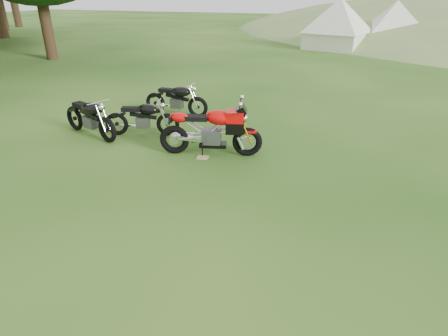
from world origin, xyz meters
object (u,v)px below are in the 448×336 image
at_px(vintage_moto_c, 89,116).
at_px(vintage_moto_d, 176,99).
at_px(vintage_moto_b, 142,117).
at_px(sport_motorcycle, 210,127).
at_px(plywood_board, 202,157).
at_px(tent_left, 338,25).
at_px(tent_mid, 394,25).

xyz_separation_m(vintage_moto_c, vintage_moto_d, (1.20, 2.30, -0.02)).
height_order(vintage_moto_b, vintage_moto_d, vintage_moto_d).
distance_m(vintage_moto_c, vintage_moto_d, 2.60).
height_order(sport_motorcycle, vintage_moto_d, sport_motorcycle).
xyz_separation_m(plywood_board, vintage_moto_c, (-3.14, 0.28, 0.51)).
height_order(tent_left, tent_mid, tent_left).
bearing_deg(plywood_board, sport_motorcycle, 68.88).
xyz_separation_m(sport_motorcycle, tent_left, (0.93, 18.46, 0.77)).
bearing_deg(plywood_board, vintage_moto_b, 158.27).
height_order(vintage_moto_c, tent_left, tent_left).
bearing_deg(vintage_moto_c, vintage_moto_d, 81.09).
height_order(plywood_board, vintage_moto_d, vintage_moto_d).
xyz_separation_m(tent_left, tent_mid, (3.29, 2.29, -0.05)).
bearing_deg(vintage_moto_d, tent_mid, 70.14).
bearing_deg(sport_motorcycle, vintage_moto_c, 163.68).
height_order(sport_motorcycle, vintage_moto_b, sport_motorcycle).
xyz_separation_m(sport_motorcycle, vintage_moto_c, (-3.24, 0.03, -0.13)).
distance_m(plywood_board, vintage_moto_c, 3.20).
xyz_separation_m(vintage_moto_b, vintage_moto_d, (0.02, 1.80, 0.03)).
bearing_deg(tent_left, sport_motorcycle, -77.44).
xyz_separation_m(plywood_board, vintage_moto_b, (-1.97, 0.78, 0.46)).
xyz_separation_m(sport_motorcycle, vintage_moto_b, (-2.06, 0.53, -0.17)).
xyz_separation_m(vintage_moto_d, tent_left, (2.97, 16.12, 0.92)).
bearing_deg(vintage_moto_d, vintage_moto_b, -91.82).
relative_size(sport_motorcycle, tent_left, 0.66).
bearing_deg(plywood_board, vintage_moto_d, 126.94).
height_order(vintage_moto_b, tent_left, tent_left).
distance_m(sport_motorcycle, plywood_board, 0.69).
relative_size(vintage_moto_c, tent_mid, 0.62).
distance_m(vintage_moto_b, vintage_moto_c, 1.28).
relative_size(plywood_board, vintage_moto_c, 0.12).
bearing_deg(vintage_moto_c, vintage_moto_b, 41.66).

